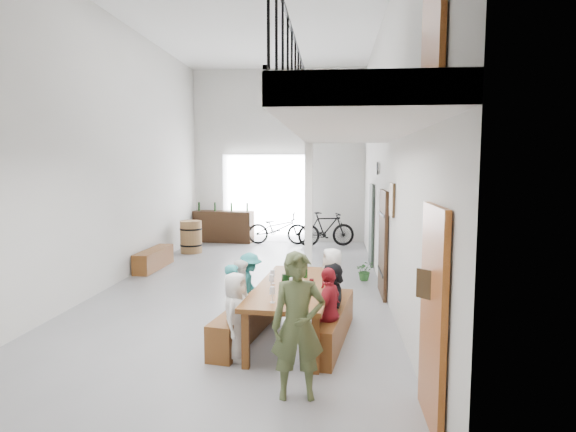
# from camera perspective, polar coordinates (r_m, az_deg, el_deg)

# --- Properties ---
(floor) EXTENTS (12.00, 12.00, 0.00)m
(floor) POSITION_cam_1_polar(r_m,az_deg,el_deg) (9.88, -5.07, -8.43)
(floor) COLOR slate
(floor) RESTS_ON ground
(room_walls) EXTENTS (12.00, 12.00, 12.00)m
(room_walls) POSITION_cam_1_polar(r_m,az_deg,el_deg) (9.63, -5.27, 12.50)
(room_walls) COLOR silver
(room_walls) RESTS_ON ground
(gateway_portal) EXTENTS (2.80, 0.08, 2.80)m
(gateway_portal) POSITION_cam_1_polar(r_m,az_deg,el_deg) (15.54, -2.60, 2.11)
(gateway_portal) COLOR white
(gateway_portal) RESTS_ON ground
(right_wall_decor) EXTENTS (0.07, 8.28, 5.07)m
(right_wall_decor) POSITION_cam_1_polar(r_m,az_deg,el_deg) (7.64, 12.47, 0.45)
(right_wall_decor) COLOR #9E4F22
(right_wall_decor) RESTS_ON ground
(balcony) EXTENTS (1.52, 5.62, 4.00)m
(balcony) POSITION_cam_1_polar(r_m,az_deg,el_deg) (6.31, 7.53, 10.50)
(balcony) COLOR white
(balcony) RESTS_ON ground
(tasting_table) EXTENTS (1.21, 2.56, 0.79)m
(tasting_table) POSITION_cam_1_polar(r_m,az_deg,el_deg) (6.85, 0.74, -8.85)
(tasting_table) COLOR brown
(tasting_table) RESTS_ON ground
(bench_inner) EXTENTS (0.68, 2.11, 0.48)m
(bench_inner) POSITION_cam_1_polar(r_m,az_deg,el_deg) (7.11, -5.05, -12.24)
(bench_inner) COLOR brown
(bench_inner) RESTS_ON ground
(bench_wall) EXTENTS (0.60, 2.14, 0.49)m
(bench_wall) POSITION_cam_1_polar(r_m,az_deg,el_deg) (6.93, 5.50, -12.69)
(bench_wall) COLOR brown
(bench_wall) RESTS_ON ground
(tableware) EXTENTS (0.65, 1.81, 0.35)m
(tableware) POSITION_cam_1_polar(r_m,az_deg,el_deg) (6.74, 0.25, -7.14)
(tableware) COLOR black
(tableware) RESTS_ON tasting_table
(side_bench) EXTENTS (0.41, 1.68, 0.47)m
(side_bench) POSITION_cam_1_polar(r_m,az_deg,el_deg) (11.96, -15.61, -4.93)
(side_bench) COLOR brown
(side_bench) RESTS_ON ground
(oak_barrel) EXTENTS (0.62, 0.62, 0.91)m
(oak_barrel) POSITION_cam_1_polar(r_m,az_deg,el_deg) (13.84, -11.42, -2.43)
(oak_barrel) COLOR brown
(oak_barrel) RESTS_ON ground
(serving_counter) EXTENTS (1.94, 0.72, 1.00)m
(serving_counter) POSITION_cam_1_polar(r_m,az_deg,el_deg) (15.59, -7.66, -1.25)
(serving_counter) COLOR #312010
(serving_counter) RESTS_ON ground
(counter_bottles) EXTENTS (1.65, 0.18, 0.28)m
(counter_bottles) POSITION_cam_1_polar(r_m,az_deg,el_deg) (15.51, -7.71, 1.10)
(counter_bottles) COLOR black
(counter_bottles) RESTS_ON serving_counter
(guest_left_a) EXTENTS (0.44, 0.60, 1.13)m
(guest_left_a) POSITION_cam_1_polar(r_m,az_deg,el_deg) (6.26, -6.24, -11.70)
(guest_left_a) COLOR silver
(guest_left_a) RESTS_ON ground
(guest_left_b) EXTENTS (0.31, 0.43, 1.10)m
(guest_left_b) POSITION_cam_1_polar(r_m,az_deg,el_deg) (6.86, -6.38, -10.24)
(guest_left_b) COLOR #24777A
(guest_left_b) RESTS_ON ground
(guest_left_c) EXTENTS (0.46, 0.56, 1.06)m
(guest_left_c) POSITION_cam_1_polar(r_m,az_deg,el_deg) (7.33, -5.55, -9.28)
(guest_left_c) COLOR silver
(guest_left_c) RESTS_ON ground
(guest_left_d) EXTENTS (0.43, 0.72, 1.08)m
(guest_left_d) POSITION_cam_1_polar(r_m,az_deg,el_deg) (7.78, -4.59, -8.31)
(guest_left_d) COLOR #24777A
(guest_left_d) RESTS_ON ground
(guest_right_a) EXTENTS (0.50, 0.74, 1.17)m
(guest_right_a) POSITION_cam_1_polar(r_m,az_deg,el_deg) (6.34, 4.85, -11.25)
(guest_right_a) COLOR maroon
(guest_right_a) RESTS_ON ground
(guest_right_b) EXTENTS (0.58, 1.05, 1.08)m
(guest_right_b) POSITION_cam_1_polar(r_m,az_deg,el_deg) (7.03, 5.28, -9.89)
(guest_right_b) COLOR black
(guest_right_b) RESTS_ON ground
(guest_right_c) EXTENTS (0.47, 0.64, 1.19)m
(guest_right_c) POSITION_cam_1_polar(r_m,az_deg,el_deg) (7.61, 5.21, -8.23)
(guest_right_c) COLOR silver
(guest_right_c) RESTS_ON ground
(host_standing) EXTENTS (0.62, 0.45, 1.57)m
(host_standing) POSITION_cam_1_polar(r_m,az_deg,el_deg) (5.19, 1.19, -12.87)
(host_standing) COLOR #45502D
(host_standing) RESTS_ON ground
(potted_plant) EXTENTS (0.42, 0.37, 0.43)m
(potted_plant) POSITION_cam_1_polar(r_m,az_deg,el_deg) (10.51, 9.11, -6.41)
(potted_plant) COLOR #1E5221
(potted_plant) RESTS_ON ground
(bicycle_near) EXTENTS (1.89, 0.68, 0.99)m
(bicycle_near) POSITION_cam_1_polar(r_m,az_deg,el_deg) (15.02, -1.23, -1.49)
(bicycle_near) COLOR black
(bicycle_near) RESTS_ON ground
(bicycle_far) EXTENTS (1.82, 0.91, 1.06)m
(bicycle_far) POSITION_cam_1_polar(r_m,az_deg,el_deg) (14.67, 4.55, -1.56)
(bicycle_far) COLOR black
(bicycle_far) RESTS_ON ground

